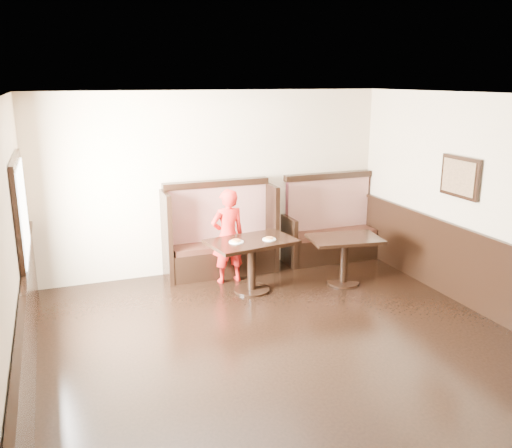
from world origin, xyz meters
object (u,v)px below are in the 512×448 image
table_main (252,252)px  table_neighbor (344,249)px  booth_main (220,240)px  child (228,236)px  booth_neighbor (330,231)px

table_main → table_neighbor: (1.39, -0.20, -0.05)m
booth_main → table_neighbor: booth_main is taller
child → booth_main: bearing=-95.3°
booth_neighbor → table_neighbor: (-0.37, -1.12, 0.05)m
table_main → child: size_ratio=0.92×
table_neighbor → child: bearing=165.0°
booth_neighbor → table_main: booth_neighbor is taller
table_neighbor → child: (-1.58, 0.68, 0.18)m
table_main → table_neighbor: table_main is taller
booth_main → table_main: 0.94m
table_neighbor → child: child is taller
table_main → table_neighbor: bearing=-17.1°
booth_neighbor → table_neighbor: size_ratio=1.48×
table_main → table_neighbor: size_ratio=1.17×
child → table_main: bearing=107.2°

